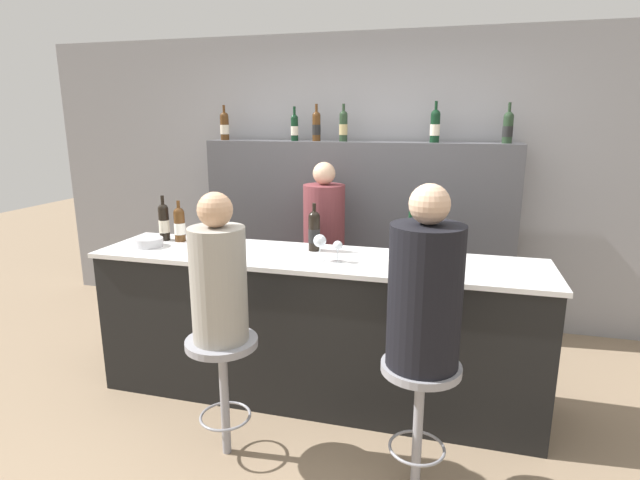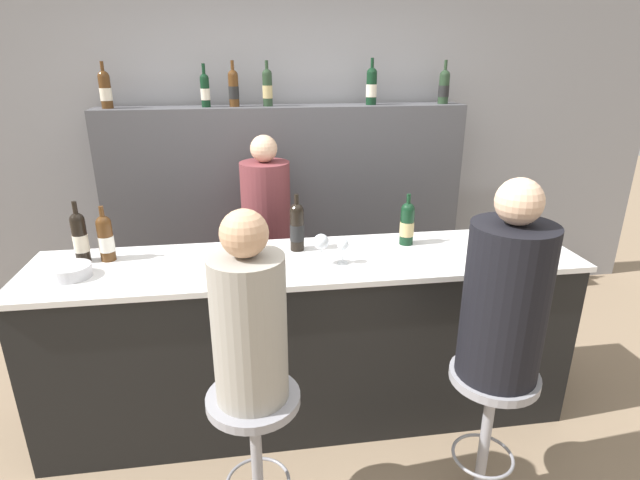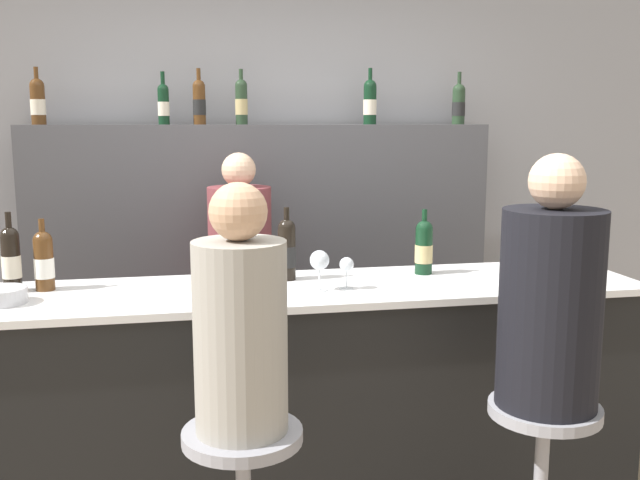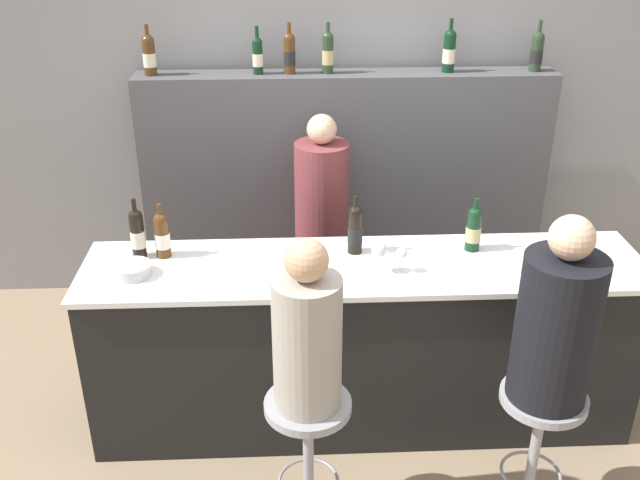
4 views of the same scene
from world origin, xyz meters
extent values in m
plane|color=#8C755B|center=(0.00, 0.00, 0.00)|extent=(16.00, 16.00, 0.00)
cube|color=gray|center=(0.00, 1.89, 1.30)|extent=(6.40, 0.05, 2.60)
cube|color=black|center=(0.00, 0.31, 0.48)|extent=(2.88, 0.61, 0.96)
cube|color=white|center=(0.00, 0.31, 0.98)|extent=(2.92, 0.65, 0.03)
cube|color=#4C4C51|center=(0.00, 1.66, 0.83)|extent=(2.74, 0.28, 1.66)
cylinder|color=black|center=(-1.18, 0.45, 1.11)|extent=(0.07, 0.07, 0.23)
cylinder|color=beige|center=(-1.18, 0.45, 1.10)|extent=(0.08, 0.08, 0.09)
sphere|color=black|center=(-1.18, 0.45, 1.22)|extent=(0.07, 0.07, 0.07)
cylinder|color=black|center=(-1.18, 0.45, 1.28)|extent=(0.02, 0.02, 0.08)
cylinder|color=#4C2D14|center=(-1.05, 0.45, 1.10)|extent=(0.08, 0.08, 0.21)
cylinder|color=white|center=(-1.05, 0.45, 1.09)|extent=(0.08, 0.08, 0.08)
sphere|color=#4C2D14|center=(-1.05, 0.45, 1.20)|extent=(0.08, 0.08, 0.08)
cylinder|color=#4C2D14|center=(-1.05, 0.45, 1.25)|extent=(0.02, 0.02, 0.07)
cylinder|color=black|center=(-0.04, 0.45, 1.11)|extent=(0.08, 0.08, 0.23)
cylinder|color=black|center=(-0.04, 0.45, 1.10)|extent=(0.08, 0.08, 0.09)
sphere|color=black|center=(-0.04, 0.45, 1.22)|extent=(0.08, 0.08, 0.08)
cylinder|color=black|center=(-0.04, 0.45, 1.28)|extent=(0.02, 0.02, 0.08)
cylinder|color=black|center=(0.59, 0.45, 1.10)|extent=(0.08, 0.08, 0.21)
cylinder|color=tan|center=(0.59, 0.45, 1.09)|extent=(0.08, 0.08, 0.08)
sphere|color=black|center=(0.59, 0.45, 1.20)|extent=(0.08, 0.08, 0.08)
cylinder|color=black|center=(0.59, 0.45, 1.25)|extent=(0.02, 0.02, 0.07)
cylinder|color=#4C2D14|center=(-1.25, 1.66, 1.77)|extent=(0.08, 0.08, 0.21)
cylinder|color=beige|center=(-1.25, 1.66, 1.76)|extent=(0.08, 0.08, 0.09)
sphere|color=#4C2D14|center=(-1.25, 1.66, 1.88)|extent=(0.08, 0.08, 0.08)
cylinder|color=#4C2D14|center=(-1.25, 1.66, 1.94)|extent=(0.02, 0.02, 0.09)
cylinder|color=black|center=(-0.57, 1.66, 1.76)|extent=(0.06, 0.06, 0.20)
cylinder|color=beige|center=(-0.57, 1.66, 1.75)|extent=(0.07, 0.07, 0.08)
sphere|color=black|center=(-0.57, 1.66, 1.86)|extent=(0.06, 0.06, 0.06)
cylinder|color=black|center=(-0.57, 1.66, 1.92)|extent=(0.02, 0.02, 0.09)
cylinder|color=#4C2D14|center=(-0.36, 1.66, 1.77)|extent=(0.07, 0.07, 0.22)
cylinder|color=black|center=(-0.36, 1.66, 1.76)|extent=(0.07, 0.07, 0.09)
sphere|color=#4C2D14|center=(-0.36, 1.66, 1.88)|extent=(0.07, 0.07, 0.07)
cylinder|color=#4C2D14|center=(-0.36, 1.66, 1.94)|extent=(0.02, 0.02, 0.09)
cylinder|color=#233823|center=(-0.12, 1.66, 1.78)|extent=(0.07, 0.07, 0.23)
cylinder|color=tan|center=(-0.12, 1.66, 1.76)|extent=(0.07, 0.07, 0.09)
sphere|color=#233823|center=(-0.12, 1.66, 1.89)|extent=(0.07, 0.07, 0.07)
cylinder|color=#233823|center=(-0.12, 1.66, 1.94)|extent=(0.02, 0.02, 0.08)
cylinder|color=black|center=(0.66, 1.66, 1.78)|extent=(0.08, 0.08, 0.23)
cylinder|color=beige|center=(0.66, 1.66, 1.77)|extent=(0.08, 0.08, 0.09)
sphere|color=black|center=(0.66, 1.66, 1.89)|extent=(0.08, 0.08, 0.08)
cylinder|color=black|center=(0.66, 1.66, 1.95)|extent=(0.02, 0.02, 0.09)
cylinder|color=#233823|center=(1.23, 1.66, 1.77)|extent=(0.08, 0.08, 0.21)
cylinder|color=black|center=(1.23, 1.66, 1.76)|extent=(0.08, 0.08, 0.08)
sphere|color=#233823|center=(1.23, 1.66, 1.87)|extent=(0.08, 0.08, 0.08)
cylinder|color=#233823|center=(1.23, 1.66, 1.94)|extent=(0.02, 0.02, 0.10)
cylinder|color=silver|center=(0.06, 0.22, 1.00)|extent=(0.07, 0.07, 0.00)
cylinder|color=silver|center=(0.06, 0.22, 1.04)|extent=(0.01, 0.01, 0.09)
sphere|color=silver|center=(0.06, 0.22, 1.12)|extent=(0.08, 0.08, 0.08)
cylinder|color=silver|center=(0.17, 0.22, 1.00)|extent=(0.06, 0.06, 0.00)
cylinder|color=silver|center=(0.17, 0.22, 1.04)|extent=(0.01, 0.01, 0.07)
sphere|color=silver|center=(0.17, 0.22, 1.10)|extent=(0.06, 0.06, 0.06)
cylinder|color=#B7B7BC|center=(-1.17, 0.25, 1.02)|extent=(0.19, 0.19, 0.06)
cylinder|color=gray|center=(-0.32, -0.41, 0.33)|extent=(0.05, 0.05, 0.66)
torus|color=gray|center=(-0.32, -0.41, 0.23)|extent=(0.29, 0.29, 0.02)
cylinder|color=gray|center=(-0.32, -0.41, 0.68)|extent=(0.39, 0.39, 0.04)
cylinder|color=gray|center=(-0.32, -0.41, 1.01)|extent=(0.30, 0.30, 0.62)
sphere|color=tan|center=(-0.32, -0.41, 1.41)|extent=(0.18, 0.18, 0.18)
cylinder|color=gray|center=(0.74, -0.41, 0.33)|extent=(0.05, 0.05, 0.66)
torus|color=gray|center=(0.74, -0.41, 0.23)|extent=(0.29, 0.29, 0.02)
cylinder|color=gray|center=(0.74, -0.41, 0.68)|extent=(0.39, 0.39, 0.04)
cylinder|color=black|center=(0.74, -0.41, 1.04)|extent=(0.35, 0.35, 0.69)
sphere|color=#D8AD8C|center=(0.74, -0.41, 1.48)|extent=(0.19, 0.19, 0.19)
cylinder|color=brown|center=(-0.18, 1.23, 0.67)|extent=(0.34, 0.34, 1.34)
sphere|color=#D8AD8C|center=(-0.18, 1.23, 1.43)|extent=(0.18, 0.18, 0.18)
camera|label=1|loc=(0.84, -2.67, 1.86)|focal=28.00mm
camera|label=2|loc=(-0.30, -2.14, 2.02)|focal=28.00mm
camera|label=3|loc=(-0.50, -2.58, 1.68)|focal=40.00mm
camera|label=4|loc=(-0.38, -2.91, 2.74)|focal=40.00mm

